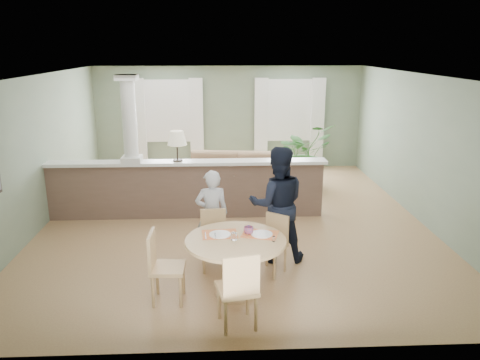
{
  "coord_description": "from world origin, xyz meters",
  "views": [
    {
      "loc": [
        -0.28,
        -8.37,
        3.19
      ],
      "look_at": [
        0.06,
        -1.0,
        1.07
      ],
      "focal_mm": 35.0,
      "sensor_mm": 36.0,
      "label": 1
    }
  ],
  "objects_px": {
    "dining_table": "(236,251)",
    "chair_side": "(162,264)",
    "chair_near": "(239,287)",
    "houseplant": "(304,153)",
    "man_person": "(277,204)",
    "chair_far_man": "(273,241)",
    "chair_far_boy": "(214,236)",
    "child_person": "(212,214)",
    "sofa": "(236,173)"
  },
  "relations": [
    {
      "from": "dining_table",
      "to": "houseplant",
      "type": "bearing_deg",
      "value": 70.73
    },
    {
      "from": "dining_table",
      "to": "chair_far_boy",
      "type": "distance_m",
      "value": 0.9
    },
    {
      "from": "chair_far_boy",
      "to": "child_person",
      "type": "relative_size",
      "value": 0.62
    },
    {
      "from": "chair_far_boy",
      "to": "houseplant",
      "type": "bearing_deg",
      "value": 60.88
    },
    {
      "from": "chair_near",
      "to": "chair_side",
      "type": "relative_size",
      "value": 1.03
    },
    {
      "from": "houseplant",
      "to": "child_person",
      "type": "bearing_deg",
      "value": -118.05
    },
    {
      "from": "sofa",
      "to": "houseplant",
      "type": "xyz_separation_m",
      "value": [
        1.66,
        0.59,
        0.3
      ]
    },
    {
      "from": "houseplant",
      "to": "man_person",
      "type": "distance_m",
      "value": 4.34
    },
    {
      "from": "dining_table",
      "to": "chair_far_boy",
      "type": "xyz_separation_m",
      "value": [
        -0.3,
        0.84,
        -0.15
      ]
    },
    {
      "from": "houseplant",
      "to": "chair_near",
      "type": "distance_m",
      "value": 6.3
    },
    {
      "from": "chair_far_man",
      "to": "child_person",
      "type": "bearing_deg",
      "value": -174.42
    },
    {
      "from": "houseplant",
      "to": "chair_near",
      "type": "bearing_deg",
      "value": -106.91
    },
    {
      "from": "chair_near",
      "to": "child_person",
      "type": "bearing_deg",
      "value": -92.7
    },
    {
      "from": "child_person",
      "to": "chair_side",
      "type": "bearing_deg",
      "value": 57.51
    },
    {
      "from": "dining_table",
      "to": "chair_side",
      "type": "distance_m",
      "value": 0.97
    },
    {
      "from": "chair_far_boy",
      "to": "child_person",
      "type": "bearing_deg",
      "value": 91.24
    },
    {
      "from": "dining_table",
      "to": "man_person",
      "type": "relative_size",
      "value": 0.74
    },
    {
      "from": "child_person",
      "to": "chair_far_man",
      "type": "bearing_deg",
      "value": 141.47
    },
    {
      "from": "houseplant",
      "to": "dining_table",
      "type": "bearing_deg",
      "value": -109.27
    },
    {
      "from": "child_person",
      "to": "man_person",
      "type": "height_order",
      "value": "man_person"
    },
    {
      "from": "chair_far_boy",
      "to": "child_person",
      "type": "distance_m",
      "value": 0.41
    },
    {
      "from": "chair_far_man",
      "to": "man_person",
      "type": "xyz_separation_m",
      "value": [
        0.1,
        0.42,
        0.42
      ]
    },
    {
      "from": "child_person",
      "to": "houseplant",
      "type": "bearing_deg",
      "value": -124.93
    },
    {
      "from": "chair_near",
      "to": "chair_far_boy",
      "type": "bearing_deg",
      "value": -91.69
    },
    {
      "from": "houseplant",
      "to": "chair_far_man",
      "type": "height_order",
      "value": "houseplant"
    },
    {
      "from": "houseplant",
      "to": "chair_near",
      "type": "relative_size",
      "value": 1.48
    },
    {
      "from": "chair_side",
      "to": "man_person",
      "type": "relative_size",
      "value": 0.53
    },
    {
      "from": "dining_table",
      "to": "chair_near",
      "type": "relative_size",
      "value": 1.34
    },
    {
      "from": "chair_far_man",
      "to": "child_person",
      "type": "height_order",
      "value": "child_person"
    },
    {
      "from": "chair_near",
      "to": "man_person",
      "type": "distance_m",
      "value": 2.0
    },
    {
      "from": "sofa",
      "to": "chair_side",
      "type": "distance_m",
      "value": 4.9
    },
    {
      "from": "dining_table",
      "to": "chair_near",
      "type": "bearing_deg",
      "value": -90.07
    },
    {
      "from": "dining_table",
      "to": "child_person",
      "type": "height_order",
      "value": "child_person"
    },
    {
      "from": "chair_side",
      "to": "chair_near",
      "type": "bearing_deg",
      "value": -123.37
    },
    {
      "from": "houseplant",
      "to": "dining_table",
      "type": "height_order",
      "value": "houseplant"
    },
    {
      "from": "houseplant",
      "to": "chair_side",
      "type": "distance_m",
      "value": 6.04
    },
    {
      "from": "chair_side",
      "to": "child_person",
      "type": "height_order",
      "value": "child_person"
    },
    {
      "from": "sofa",
      "to": "child_person",
      "type": "relative_size",
      "value": 2.04
    },
    {
      "from": "chair_side",
      "to": "man_person",
      "type": "xyz_separation_m",
      "value": [
        1.62,
        1.18,
        0.37
      ]
    },
    {
      "from": "man_person",
      "to": "sofa",
      "type": "bearing_deg",
      "value": -81.46
    },
    {
      "from": "chair_far_man",
      "to": "chair_side",
      "type": "bearing_deg",
      "value": -116.13
    },
    {
      "from": "chair_far_man",
      "to": "chair_near",
      "type": "relative_size",
      "value": 0.88
    },
    {
      "from": "sofa",
      "to": "chair_far_boy",
      "type": "bearing_deg",
      "value": -89.4
    },
    {
      "from": "chair_far_boy",
      "to": "man_person",
      "type": "relative_size",
      "value": 0.49
    },
    {
      "from": "dining_table",
      "to": "child_person",
      "type": "bearing_deg",
      "value": 105.3
    },
    {
      "from": "houseplant",
      "to": "chair_far_man",
      "type": "distance_m",
      "value": 4.77
    },
    {
      "from": "dining_table",
      "to": "chair_far_man",
      "type": "distance_m",
      "value": 0.87
    },
    {
      "from": "chair_far_boy",
      "to": "sofa",
      "type": "bearing_deg",
      "value": 79.64
    },
    {
      "from": "houseplant",
      "to": "man_person",
      "type": "xyz_separation_m",
      "value": [
        -1.17,
        -4.18,
        0.17
      ]
    },
    {
      "from": "dining_table",
      "to": "chair_near",
      "type": "xyz_separation_m",
      "value": [
        -0.0,
        -0.79,
        -0.09
      ]
    }
  ]
}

